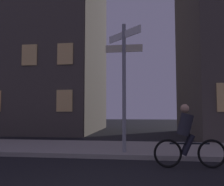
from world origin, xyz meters
TOP-DOWN VIEW (x-y plane):
  - sidewalk_kerb at (0.00, 6.33)m, footprint 40.00×3.28m
  - signpost at (0.42, 5.15)m, footprint 1.20×1.13m
  - cyclist at (2.13, 3.85)m, footprint 1.82×0.36m
  - building_left_block at (-6.41, 14.39)m, footprint 8.40×8.30m

SIDE VIEW (x-z plane):
  - sidewalk_kerb at x=0.00m, z-range 0.00..0.14m
  - cyclist at x=2.13m, z-range -0.06..1.55m
  - signpost at x=0.42m, z-range 0.52..4.65m
  - building_left_block at x=-6.41m, z-range 0.00..18.68m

